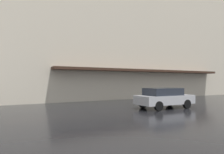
% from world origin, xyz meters
% --- Properties ---
extents(haussmann_block_corner, '(15.41, 28.85, 22.81)m').
position_xyz_m(haussmann_block_corner, '(19.60, -17.02, 11.17)').
color(haussmann_block_corner, beige).
rests_on(haussmann_block_corner, ground_plane).
extents(car_silver, '(1.85, 4.10, 1.41)m').
position_xyz_m(car_silver, '(5.50, -13.31, 0.76)').
color(car_silver, '#B7B7BC').
rests_on(car_silver, ground_plane).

